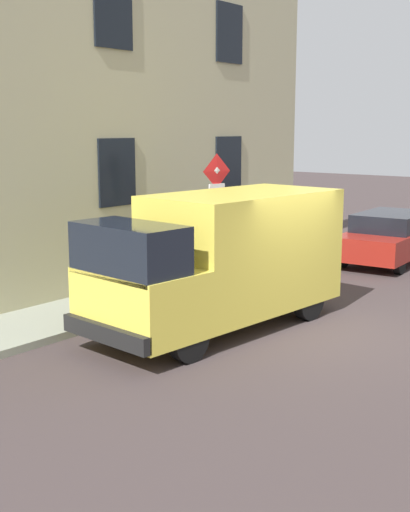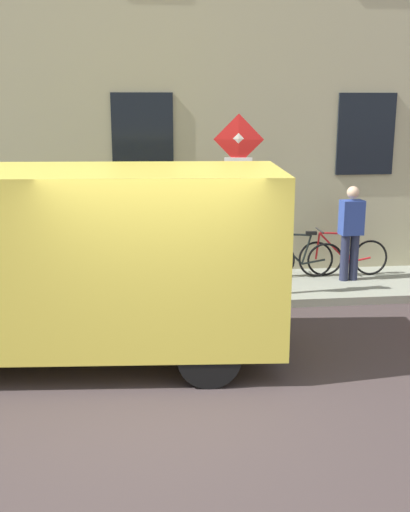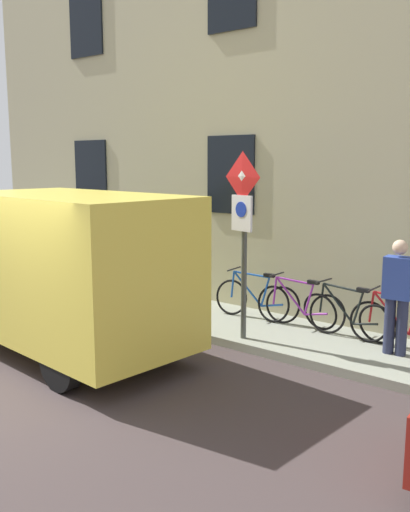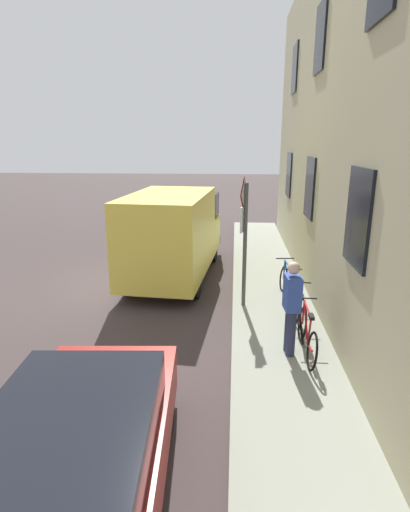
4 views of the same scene
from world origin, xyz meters
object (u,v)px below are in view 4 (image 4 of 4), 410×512
(delivery_van, at_px, (174,232))
(parked_hatchback, at_px, (75,461))
(bicycle_blue, at_px, (288,284))
(bicycle_red, at_px, (307,334))
(bicycle_black, at_px, (300,314))
(pedestrian, at_px, (292,305))
(bicycle_purple, at_px, (293,297))
(sign_post_stacked, at_px, (244,224))

(delivery_van, xyz_separation_m, parked_hatchback, (0.16, -7.93, -0.60))
(parked_hatchback, height_order, bicycle_blue, parked_hatchback)
(bicycle_red, relative_size, bicycle_blue, 1.00)
(delivery_van, distance_m, bicycle_black, 4.80)
(delivery_van, bearing_deg, pedestrian, -144.13)
(bicycle_red, height_order, pedestrian, pedestrian)
(bicycle_purple, bearing_deg, bicycle_blue, -0.07)
(bicycle_black, bearing_deg, bicycle_purple, 5.46)
(pedestrian, bearing_deg, bicycle_blue, 78.98)
(sign_post_stacked, relative_size, parked_hatchback, 0.70)
(sign_post_stacked, distance_m, delivery_van, 3.09)
(sign_post_stacked, distance_m, bicycle_red, 2.92)
(bicycle_purple, bearing_deg, sign_post_stacked, 69.80)
(delivery_van, bearing_deg, bicycle_blue, -116.45)
(bicycle_black, height_order, bicycle_blue, same)
(delivery_van, distance_m, bicycle_blue, 3.65)
(sign_post_stacked, bearing_deg, bicycle_black, -49.07)
(parked_hatchback, height_order, pedestrian, pedestrian)
(sign_post_stacked, relative_size, pedestrian, 1.67)
(bicycle_red, xyz_separation_m, bicycle_blue, (-0.00, 2.67, 0.00))
(delivery_van, xyz_separation_m, bicycle_red, (3.05, -4.50, -0.82))
(bicycle_red, bearing_deg, pedestrian, 92.44)
(sign_post_stacked, xyz_separation_m, pedestrian, (0.82, -2.20, -1.00))
(bicycle_purple, distance_m, pedestrian, 1.90)
(sign_post_stacked, bearing_deg, parked_hatchback, -107.37)
(bicycle_red, distance_m, bicycle_black, 0.89)
(sign_post_stacked, xyz_separation_m, bicycle_blue, (1.13, 0.48, -1.56))
(delivery_van, bearing_deg, parked_hatchback, -174.26)
(parked_hatchback, distance_m, bicycle_red, 4.49)
(sign_post_stacked, xyz_separation_m, bicycle_black, (1.13, -1.30, -1.56))
(bicycle_blue, bearing_deg, parked_hatchback, 148.41)
(parked_hatchback, relative_size, bicycle_red, 2.41)
(bicycle_blue, xyz_separation_m, pedestrian, (-0.30, -2.68, 0.56))
(parked_hatchback, distance_m, pedestrian, 4.30)
(bicycle_red, height_order, bicycle_black, same)
(bicycle_red, bearing_deg, bicycle_blue, 0.16)
(delivery_van, height_order, pedestrian, delivery_van)
(sign_post_stacked, relative_size, bicycle_black, 1.67)
(sign_post_stacked, relative_size, bicycle_blue, 1.67)
(parked_hatchback, relative_size, bicycle_black, 2.40)
(delivery_van, bearing_deg, bicycle_purple, -127.19)
(delivery_van, relative_size, pedestrian, 3.18)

